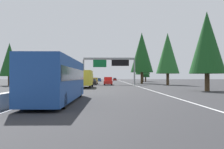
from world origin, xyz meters
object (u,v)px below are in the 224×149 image
at_px(sedan_far_left, 99,80).
at_px(conifer_right_near, 168,53).
at_px(sedan_near_center, 93,82).
at_px(conifer_right_foreground, 207,43).
at_px(conifer_right_mid, 142,52).
at_px(oncoming_near, 30,88).
at_px(box_truck_mid_right, 85,78).
at_px(pickup_far_center, 108,81).
at_px(minivan_distant_a, 94,80).
at_px(conifer_right_far, 143,62).
at_px(bus_near_right, 58,78).
at_px(conifer_right_distant, 146,70).
at_px(sign_gantry_overhead, 110,63).
at_px(conifer_left_near, 9,60).
at_px(sedan_mid_center, 115,79).

distance_m(sedan_far_left, conifer_right_near, 51.99).
height_order(sedan_near_center, conifer_right_foreground, conifer_right_foreground).
xyz_separation_m(sedan_far_left, conifer_right_foreground, (-73.19, -16.78, 5.63)).
bearing_deg(conifer_right_mid, oncoming_near, 156.99).
distance_m(box_truck_mid_right, pickup_far_center, 15.98).
bearing_deg(minivan_distant_a, conifer_right_far, -28.19).
bearing_deg(sedan_far_left, conifer_right_mid, -158.88).
bearing_deg(box_truck_mid_right, sedan_near_center, -1.24).
xyz_separation_m(bus_near_right, oncoming_near, (8.40, 4.83, -1.03)).
height_order(conifer_right_mid, conifer_right_distant, conifer_right_mid).
xyz_separation_m(sedan_far_left, minivan_distant_a, (-40.20, -0.16, 0.27)).
xyz_separation_m(sign_gantry_overhead, conifer_right_mid, (10.90, -9.29, 3.74)).
xyz_separation_m(box_truck_mid_right, oncoming_near, (-15.81, 4.46, -0.93)).
bearing_deg(conifer_right_foreground, sedan_near_center, 32.29).
bearing_deg(minivan_distant_a, oncoming_near, 172.92).
xyz_separation_m(conifer_right_near, conifer_left_near, (-3.51, 35.23, -1.78)).
bearing_deg(conifer_right_mid, conifer_right_distant, -10.67).
xyz_separation_m(sedan_near_center, conifer_right_near, (-1.37, -17.59, 6.72)).
bearing_deg(box_truck_mid_right, bus_near_right, -179.13).
bearing_deg(sedan_mid_center, sedan_near_center, 174.20).
height_order(oncoming_near, conifer_right_foreground, conifer_right_foreground).
height_order(bus_near_right, sedan_near_center, bus_near_right).
xyz_separation_m(sign_gantry_overhead, box_truck_mid_right, (-16.08, 4.42, -3.59)).
relative_size(sedan_far_left, sedan_near_center, 1.00).
bearing_deg(box_truck_mid_right, conifer_left_near, 59.14).
bearing_deg(conifer_right_mid, sedan_mid_center, 5.84).
height_order(sign_gantry_overhead, oncoming_near, sign_gantry_overhead).
bearing_deg(sign_gantry_overhead, conifer_right_far, -19.19).
xyz_separation_m(pickup_far_center, conifer_right_far, (39.85, -14.05, 7.22)).
relative_size(pickup_far_center, sedan_far_left, 1.27).
distance_m(pickup_far_center, sedan_far_left, 46.95).
bearing_deg(bus_near_right, conifer_right_far, -12.55).
distance_m(sign_gantry_overhead, conifer_left_near, 22.48).
xyz_separation_m(sedan_mid_center, sedan_near_center, (-71.52, 7.27, 0.00)).
height_order(sedan_mid_center, sedan_near_center, same).
height_order(sedan_near_center, conifer_right_distant, conifer_right_distant).
bearing_deg(sedan_near_center, sedan_far_left, 0.29).
bearing_deg(conifer_right_foreground, conifer_left_near, 58.08).
distance_m(box_truck_mid_right, conifer_right_near, 23.38).
xyz_separation_m(bus_near_right, minivan_distant_a, (46.26, 0.12, -0.77)).
relative_size(box_truck_mid_right, conifer_right_far, 0.64).
bearing_deg(sedan_near_center, box_truck_mid_right, 178.76).
xyz_separation_m(sign_gantry_overhead, sedan_mid_center, (70.67, -3.18, -4.51)).
xyz_separation_m(oncoming_near, conifer_right_distant, (76.43, -24.50, 4.36)).
xyz_separation_m(box_truck_mid_right, pickup_far_center, (15.45, -4.02, -0.70)).
relative_size(bus_near_right, sedan_near_center, 2.61).
distance_m(box_truck_mid_right, sedan_near_center, 15.26).
relative_size(conifer_right_foreground, conifer_right_far, 0.78).
relative_size(sedan_far_left, minivan_distant_a, 0.88).
relative_size(oncoming_near, conifer_right_mid, 0.30).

